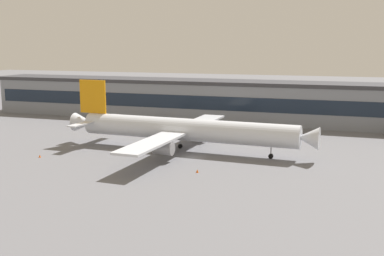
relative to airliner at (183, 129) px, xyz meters
name	(u,v)px	position (x,y,z in m)	size (l,w,h in m)	color
ground_plane	(192,157)	(3.95, -4.83, -5.27)	(600.00, 600.00, 0.00)	slate
terminal_building	(243,101)	(3.95, 48.00, 1.50)	(185.74, 16.34, 13.51)	gray
airliner	(183,129)	(0.00, 0.00, 0.00)	(62.63, 53.87, 16.42)	silver
follow_me_car	(150,122)	(-22.18, 31.05, -4.18)	(4.29, 4.59, 1.85)	#2651A5
baggage_tug	(253,128)	(10.96, 30.70, -4.19)	(3.70, 4.10, 1.85)	gray
traffic_cone_0	(40,156)	(-28.58, -16.79, -4.94)	(0.53, 0.53, 0.67)	#F2590C
traffic_cone_1	(197,171)	(9.34, -17.56, -4.94)	(0.53, 0.53, 0.66)	#F2590C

